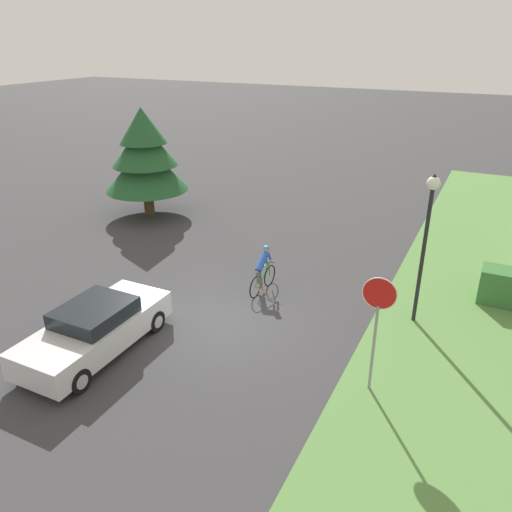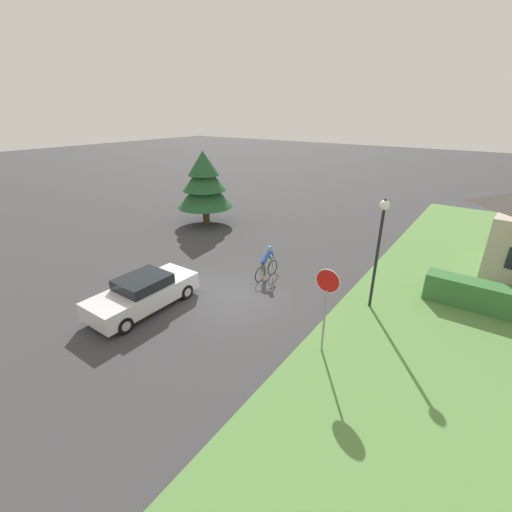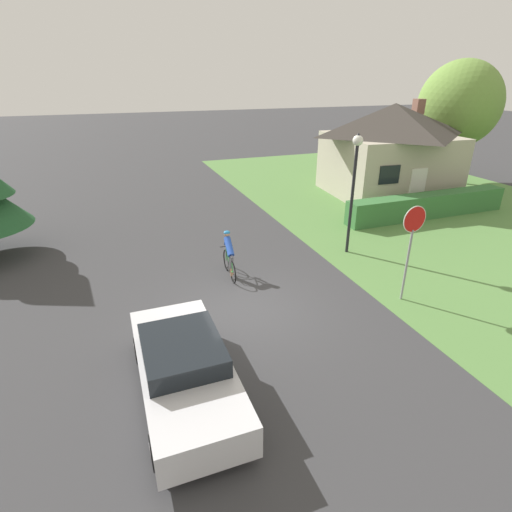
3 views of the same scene
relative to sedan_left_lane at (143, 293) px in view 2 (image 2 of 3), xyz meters
name	(u,v)px [view 2 (image 2 of 3)]	position (x,y,z in m)	size (l,w,h in m)	color
ground_plane	(231,297)	(2.27, 2.64, -0.67)	(140.00, 140.00, 0.00)	#38383A
sedan_left_lane	(143,293)	(0.00, 0.00, 0.00)	(1.84, 4.38, 1.35)	silver
cyclist	(266,264)	(2.49, 5.00, 0.07)	(0.44, 1.70, 1.56)	black
stop_sign	(327,294)	(6.92, 1.66, 1.45)	(0.78, 0.07, 2.95)	gray
street_lamp	(381,232)	(7.30, 5.33, 2.49)	(0.36, 0.36, 4.44)	black
conifer_tall_near	(204,183)	(-5.61, 9.62, 2.11)	(3.76, 3.76, 4.89)	#4C3823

